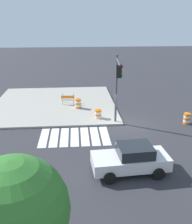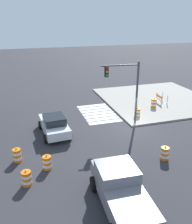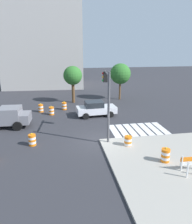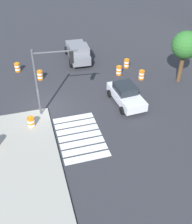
{
  "view_description": "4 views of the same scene",
  "coord_description": "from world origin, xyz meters",
  "px_view_note": "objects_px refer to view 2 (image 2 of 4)",
  "views": [
    {
      "loc": [
        3.84,
        19.0,
        8.28
      ],
      "look_at": [
        2.34,
        0.88,
        1.56
      ],
      "focal_mm": 41.07,
      "sensor_mm": 36.0,
      "label": 1
    },
    {
      "loc": [
        -17.36,
        8.68,
        9.08
      ],
      "look_at": [
        2.09,
        2.62,
        0.97
      ],
      "focal_mm": 38.77,
      "sensor_mm": 36.0,
      "label": 2
    },
    {
      "loc": [
        -2.95,
        -15.93,
        7.45
      ],
      "look_at": [
        0.21,
        2.83,
        1.59
      ],
      "focal_mm": 34.73,
      "sensor_mm": 36.0,
      "label": 3
    },
    {
      "loc": [
        18.74,
        -1.25,
        13.36
      ],
      "look_at": [
        2.42,
        3.5,
        0.74
      ],
      "focal_mm": 43.68,
      "sensor_mm": 36.0,
      "label": 4
    }
  ],
  "objects_px": {
    "traffic_barrel_near_corner": "(165,153)",
    "traffic_light_pole": "(125,82)",
    "traffic_barrel_lane_center": "(137,113)",
    "traffic_barrel_on_sidewalk": "(154,103)",
    "sports_car": "(54,125)",
    "traffic_barrel_median_far": "(17,155)",
    "construction_barricade": "(160,98)",
    "traffic_barrel_far_curb": "(27,178)",
    "pickup_truck": "(120,189)",
    "traffic_barrel_median_near": "(47,163)"
  },
  "relations": [
    {
      "from": "traffic_barrel_far_curb",
      "to": "traffic_barrel_median_far",
      "type": "bearing_deg",
      "value": 10.48
    },
    {
      "from": "traffic_barrel_on_sidewalk",
      "to": "traffic_light_pole",
      "type": "xyz_separation_m",
      "value": [
        -2.91,
        4.74,
        3.31
      ]
    },
    {
      "from": "pickup_truck",
      "to": "sports_car",
      "type": "bearing_deg",
      "value": 12.56
    },
    {
      "from": "sports_car",
      "to": "pickup_truck",
      "type": "bearing_deg",
      "value": -167.44
    },
    {
      "from": "traffic_barrel_lane_center",
      "to": "traffic_barrel_near_corner",
      "type": "bearing_deg",
      "value": 168.07
    },
    {
      "from": "traffic_barrel_median_far",
      "to": "traffic_barrel_on_sidewalk",
      "type": "xyz_separation_m",
      "value": [
        6.18,
        -13.78,
        0.15
      ]
    },
    {
      "from": "traffic_barrel_median_far",
      "to": "traffic_light_pole",
      "type": "xyz_separation_m",
      "value": [
        3.27,
        -9.04,
        3.46
      ]
    },
    {
      "from": "pickup_truck",
      "to": "traffic_barrel_median_far",
      "type": "height_order",
      "value": "pickup_truck"
    },
    {
      "from": "traffic_barrel_near_corner",
      "to": "traffic_barrel_median_near",
      "type": "height_order",
      "value": "same"
    },
    {
      "from": "traffic_barrel_near_corner",
      "to": "traffic_barrel_median_far",
      "type": "xyz_separation_m",
      "value": [
        2.72,
        9.52,
        0.0
      ]
    },
    {
      "from": "sports_car",
      "to": "traffic_barrel_near_corner",
      "type": "bearing_deg",
      "value": -132.93
    },
    {
      "from": "traffic_barrel_median_far",
      "to": "traffic_light_pole",
      "type": "relative_size",
      "value": 0.19
    },
    {
      "from": "traffic_barrel_far_curb",
      "to": "traffic_barrel_lane_center",
      "type": "xyz_separation_m",
      "value": [
        7.23,
        -10.55,
        0.0
      ]
    },
    {
      "from": "traffic_barrel_near_corner",
      "to": "traffic_barrel_on_sidewalk",
      "type": "xyz_separation_m",
      "value": [
        8.9,
        -4.26,
        0.15
      ]
    },
    {
      "from": "construction_barricade",
      "to": "traffic_light_pole",
      "type": "bearing_deg",
      "value": 122.6
    },
    {
      "from": "pickup_truck",
      "to": "traffic_barrel_on_sidewalk",
      "type": "xyz_separation_m",
      "value": [
        11.89,
        -8.78,
        -0.37
      ]
    },
    {
      "from": "traffic_barrel_near_corner",
      "to": "traffic_barrel_lane_center",
      "type": "height_order",
      "value": "same"
    },
    {
      "from": "traffic_barrel_on_sidewalk",
      "to": "traffic_light_pole",
      "type": "relative_size",
      "value": 0.19
    },
    {
      "from": "traffic_barrel_near_corner",
      "to": "traffic_light_pole",
      "type": "relative_size",
      "value": 0.19
    },
    {
      "from": "traffic_barrel_lane_center",
      "to": "traffic_barrel_on_sidewalk",
      "type": "height_order",
      "value": "traffic_barrel_on_sidewalk"
    },
    {
      "from": "traffic_barrel_median_far",
      "to": "traffic_barrel_on_sidewalk",
      "type": "relative_size",
      "value": 1.0
    },
    {
      "from": "traffic_barrel_lane_center",
      "to": "construction_barricade",
      "type": "distance_m",
      "value": 4.9
    },
    {
      "from": "traffic_barrel_median_near",
      "to": "traffic_light_pole",
      "type": "bearing_deg",
      "value": -56.8
    },
    {
      "from": "traffic_barrel_near_corner",
      "to": "traffic_barrel_on_sidewalk",
      "type": "distance_m",
      "value": 9.86
    },
    {
      "from": "traffic_barrel_lane_center",
      "to": "traffic_barrel_far_curb",
      "type": "bearing_deg",
      "value": 124.43
    },
    {
      "from": "traffic_barrel_median_near",
      "to": "construction_barricade",
      "type": "relative_size",
      "value": 0.78
    },
    {
      "from": "traffic_barrel_median_near",
      "to": "traffic_barrel_median_far",
      "type": "xyz_separation_m",
      "value": [
        1.47,
        1.81,
        0.0
      ]
    },
    {
      "from": "traffic_barrel_median_far",
      "to": "construction_barricade",
      "type": "bearing_deg",
      "value": -64.66
    },
    {
      "from": "traffic_barrel_near_corner",
      "to": "traffic_barrel_median_far",
      "type": "relative_size",
      "value": 1.0
    },
    {
      "from": "sports_car",
      "to": "traffic_barrel_median_far",
      "type": "relative_size",
      "value": 4.33
    },
    {
      "from": "traffic_barrel_median_far",
      "to": "traffic_barrel_on_sidewalk",
      "type": "distance_m",
      "value": 15.1
    },
    {
      "from": "construction_barricade",
      "to": "traffic_barrel_median_far",
      "type": "bearing_deg",
      "value": 115.34
    },
    {
      "from": "sports_car",
      "to": "traffic_light_pole",
      "type": "relative_size",
      "value": 0.8
    },
    {
      "from": "traffic_barrel_near_corner",
      "to": "traffic_barrel_lane_center",
      "type": "distance_m",
      "value": 7.38
    },
    {
      "from": "traffic_barrel_far_curb",
      "to": "construction_barricade",
      "type": "height_order",
      "value": "construction_barricade"
    },
    {
      "from": "sports_car",
      "to": "construction_barricade",
      "type": "bearing_deg",
      "value": -72.71
    },
    {
      "from": "construction_barricade",
      "to": "traffic_barrel_lane_center",
      "type": "bearing_deg",
      "value": 123.03
    },
    {
      "from": "traffic_barrel_on_sidewalk",
      "to": "construction_barricade",
      "type": "xyz_separation_m",
      "value": [
        0.99,
        -1.37,
        0.12
      ]
    },
    {
      "from": "traffic_barrel_far_curb",
      "to": "construction_barricade",
      "type": "relative_size",
      "value": 0.78
    },
    {
      "from": "construction_barricade",
      "to": "traffic_barrel_on_sidewalk",
      "type": "bearing_deg",
      "value": 125.92
    },
    {
      "from": "traffic_barrel_median_far",
      "to": "traffic_barrel_lane_center",
      "type": "height_order",
      "value": "same"
    },
    {
      "from": "traffic_barrel_far_curb",
      "to": "traffic_barrel_near_corner",
      "type": "bearing_deg",
      "value": -89.96
    },
    {
      "from": "traffic_barrel_near_corner",
      "to": "traffic_light_pole",
      "type": "distance_m",
      "value": 6.93
    },
    {
      "from": "pickup_truck",
      "to": "traffic_light_pole",
      "type": "xyz_separation_m",
      "value": [
        8.98,
        -4.04,
        2.94
      ]
    },
    {
      "from": "traffic_barrel_median_far",
      "to": "construction_barricade",
      "type": "distance_m",
      "value": 16.77
    },
    {
      "from": "traffic_barrel_on_sidewalk",
      "to": "traffic_barrel_median_far",
      "type": "bearing_deg",
      "value": 114.16
    },
    {
      "from": "pickup_truck",
      "to": "traffic_barrel_lane_center",
      "type": "distance_m",
      "value": 11.89
    },
    {
      "from": "traffic_barrel_on_sidewalk",
      "to": "sports_car",
      "type": "bearing_deg",
      "value": 104.51
    },
    {
      "from": "traffic_barrel_median_far",
      "to": "traffic_barrel_lane_center",
      "type": "relative_size",
      "value": 1.0
    },
    {
      "from": "construction_barricade",
      "to": "traffic_light_pole",
      "type": "relative_size",
      "value": 0.24
    }
  ]
}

